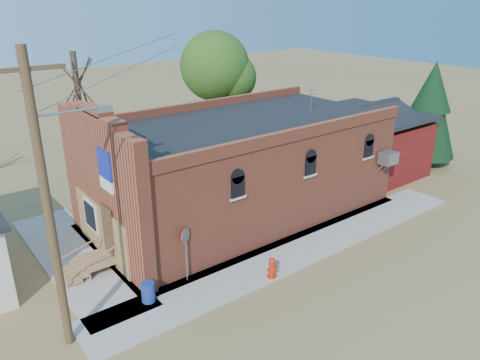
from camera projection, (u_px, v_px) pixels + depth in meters
ground at (288, 271)px, 18.40m from camera, size 120.00×120.00×0.00m
sidewalk_south at (300, 249)px, 19.90m from camera, size 19.00×2.20×0.08m
sidewalk_west at (76, 258)px, 19.23m from camera, size 2.60×10.00×0.08m
brick_bar at (237, 169)px, 22.52m from camera, size 16.40×7.97×6.30m
red_shed at (367, 135)px, 28.15m from camera, size 5.40×6.40×4.30m
utility_pole at (49, 203)px, 12.91m from camera, size 3.12×0.26×9.00m
tree_bare_near at (77, 82)px, 24.09m from camera, size 2.80×2.80×7.65m
tree_leafy at (215, 66)px, 29.58m from camera, size 4.40×4.40×8.15m
evergreen_tree at (430, 107)px, 28.78m from camera, size 3.60×3.60×6.50m
fire_hydrant at (272, 268)px, 17.73m from camera, size 0.46×0.42×0.82m
stop_sign at (185, 241)px, 17.08m from camera, size 0.53×0.35×2.19m
trash_barrel at (148, 292)px, 16.33m from camera, size 0.52×0.52×0.74m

